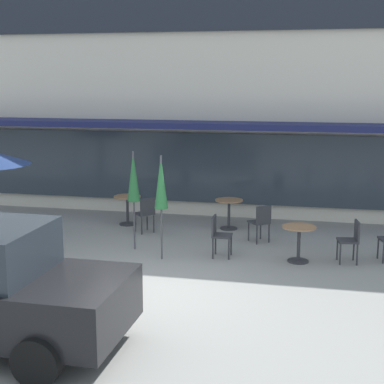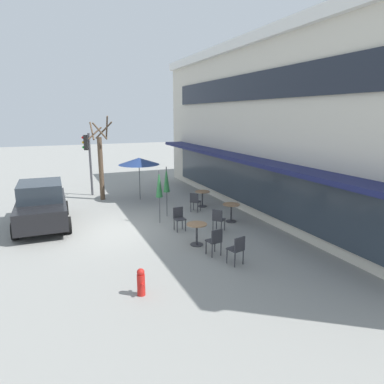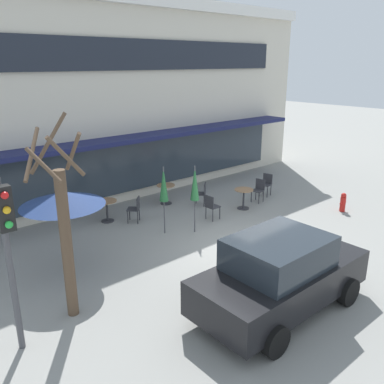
{
  "view_description": "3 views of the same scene",
  "coord_description": "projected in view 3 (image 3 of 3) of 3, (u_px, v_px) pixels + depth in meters",
  "views": [
    {
      "loc": [
        2.93,
        -9.6,
        3.77
      ],
      "look_at": [
        0.09,
        3.4,
        1.17
      ],
      "focal_mm": 55.0,
      "sensor_mm": 36.0,
      "label": 1
    },
    {
      "loc": [
        12.7,
        -2.09,
        4.39
      ],
      "look_at": [
        0.0,
        3.24,
        1.24
      ],
      "focal_mm": 32.0,
      "sensor_mm": 36.0,
      "label": 2
    },
    {
      "loc": [
        -8.32,
        -7.13,
        5.26
      ],
      "look_at": [
        0.01,
        2.31,
        1.21
      ],
      "focal_mm": 38.0,
      "sensor_mm": 36.0,
      "label": 3
    }
  ],
  "objects": [
    {
      "name": "ground_plane",
      "position": [
        244.0,
        249.0,
        11.94
      ],
      "size": [
        80.0,
        80.0,
        0.0
      ],
      "primitive_type": "plane",
      "color": "gray"
    },
    {
      "name": "building_facade",
      "position": [
        77.0,
        96.0,
        17.88
      ],
      "size": [
        19.76,
        9.1,
        7.64
      ],
      "color": "beige",
      "rests_on": "ground"
    },
    {
      "name": "cafe_table_near_wall",
      "position": [
        244.0,
        196.0,
        15.07
      ],
      "size": [
        0.7,
        0.7,
        0.76
      ],
      "color": "#333338",
      "rests_on": "ground"
    },
    {
      "name": "cafe_table_streetside",
      "position": [
        107.0,
        207.0,
        13.86
      ],
      "size": [
        0.7,
        0.7,
        0.76
      ],
      "color": "#333338",
      "rests_on": "ground"
    },
    {
      "name": "cafe_table_by_tree",
      "position": [
        166.0,
        191.0,
        15.6
      ],
      "size": [
        0.7,
        0.7,
        0.76
      ],
      "color": "#333338",
      "rests_on": "ground"
    },
    {
      "name": "patio_umbrella_green_folded",
      "position": [
        195.0,
        184.0,
        12.65
      ],
      "size": [
        0.28,
        0.28,
        2.2
      ],
      "color": "#4C4C51",
      "rests_on": "ground"
    },
    {
      "name": "patio_umbrella_cream_folded",
      "position": [
        62.0,
        199.0,
        10.06
      ],
      "size": [
        2.1,
        2.1,
        2.2
      ],
      "color": "#4C4C51",
      "rests_on": "ground"
    },
    {
      "name": "patio_umbrella_corner_open",
      "position": [
        164.0,
        185.0,
        12.56
      ],
      "size": [
        0.28,
        0.28,
        2.2
      ],
      "color": "#4C4C51",
      "rests_on": "ground"
    },
    {
      "name": "cafe_chair_0",
      "position": [
        259.0,
        189.0,
        15.85
      ],
      "size": [
        0.46,
        0.46,
        0.89
      ],
      "color": "#333338",
      "rests_on": "ground"
    },
    {
      "name": "cafe_chair_1",
      "position": [
        211.0,
        205.0,
        14.0
      ],
      "size": [
        0.4,
        0.4,
        0.89
      ],
      "color": "#333338",
      "rests_on": "ground"
    },
    {
      "name": "cafe_chair_2",
      "position": [
        266.0,
        183.0,
        16.6
      ],
      "size": [
        0.48,
        0.48,
        0.89
      ],
      "color": "#333338",
      "rests_on": "ground"
    },
    {
      "name": "cafe_chair_3",
      "position": [
        202.0,
        192.0,
        15.41
      ],
      "size": [
        0.56,
        0.56,
        0.89
      ],
      "color": "#333338",
      "rests_on": "ground"
    },
    {
      "name": "cafe_chair_4",
      "position": [
        135.0,
        208.0,
        13.8
      ],
      "size": [
        0.57,
        0.57,
        0.89
      ],
      "color": "#333338",
      "rests_on": "ground"
    },
    {
      "name": "parked_sedan",
      "position": [
        280.0,
        274.0,
        8.78
      ],
      "size": [
        4.22,
        2.06,
        1.76
      ],
      "color": "black",
      "rests_on": "ground"
    },
    {
      "name": "street_tree",
      "position": [
        64.0,
        232.0,
        8.3
      ],
      "size": [
        1.18,
        1.26,
        4.31
      ],
      "color": "brown",
      "rests_on": "ground"
    },
    {
      "name": "traffic_light_pole",
      "position": [
        8.0,
        240.0,
        7.07
      ],
      "size": [
        0.26,
        0.44,
        3.4
      ],
      "color": "#47474C",
      "rests_on": "ground"
    },
    {
      "name": "fire_hydrant",
      "position": [
        343.0,
        202.0,
        14.85
      ],
      "size": [
        0.36,
        0.2,
        0.71
      ],
      "color": "red",
      "rests_on": "ground"
    }
  ]
}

